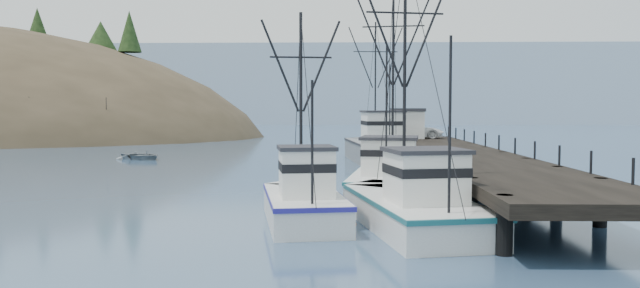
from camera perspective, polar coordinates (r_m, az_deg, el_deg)
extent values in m
plane|color=#2F4969|center=(25.56, -11.92, -7.66)|extent=(400.00, 400.00, 0.00)
cube|color=black|center=(41.32, 12.86, -1.04)|extent=(6.00, 44.00, 0.50)
cylinder|color=black|center=(21.47, 16.51, -7.12)|extent=(0.56, 0.56, 2.00)
cylinder|color=black|center=(26.27, 13.68, -5.18)|extent=(0.56, 0.56, 2.00)
cylinder|color=black|center=(27.83, 24.25, -4.90)|extent=(0.56, 0.56, 2.00)
cylinder|color=black|center=(31.13, 11.75, -3.83)|extent=(0.56, 0.56, 2.00)
cylinder|color=black|center=(32.45, 20.84, -3.69)|extent=(0.56, 0.56, 2.00)
cylinder|color=black|center=(36.03, 10.34, -2.85)|extent=(0.56, 0.56, 2.00)
cylinder|color=black|center=(37.18, 18.30, -2.77)|extent=(0.56, 0.56, 2.00)
cylinder|color=black|center=(40.95, 9.27, -2.10)|extent=(0.56, 0.56, 2.00)
cylinder|color=black|center=(41.97, 16.33, -2.06)|extent=(0.56, 0.56, 2.00)
cylinder|color=black|center=(45.89, 8.44, -1.51)|extent=(0.56, 0.56, 2.00)
cylinder|color=black|center=(46.80, 14.77, -1.49)|extent=(0.56, 0.56, 2.00)
cylinder|color=black|center=(50.84, 7.76, -1.03)|extent=(0.56, 0.56, 2.00)
cylinder|color=black|center=(51.66, 13.51, -1.03)|extent=(0.56, 0.56, 2.00)
cylinder|color=black|center=(55.80, 7.21, -0.64)|extent=(0.56, 0.56, 2.00)
cylinder|color=black|center=(56.55, 12.46, -0.64)|extent=(0.56, 0.56, 2.00)
cylinder|color=black|center=(60.77, 6.74, -0.32)|extent=(0.56, 0.56, 2.00)
cylinder|color=black|center=(61.46, 11.58, -0.32)|extent=(0.56, 0.56, 2.00)
cube|color=beige|center=(91.66, -27.07, 0.82)|extent=(4.00, 5.00, 2.80)
cube|color=beige|center=(95.23, -23.22, 0.99)|extent=(4.00, 5.00, 2.80)
cube|color=#9EB2C6|center=(194.50, 2.76, 1.90)|extent=(360.00, 40.00, 26.00)
cube|color=silver|center=(214.42, -10.82, 1.98)|extent=(180.00, 25.00, 18.00)
cube|color=silver|center=(85.76, -18.90, 0.12)|extent=(1.00, 3.50, 0.90)
cylinder|color=black|center=(85.66, -18.94, 2.05)|extent=(0.08, 0.08, 6.00)
cube|color=silver|center=(95.43, -19.55, 0.41)|extent=(1.00, 3.50, 0.90)
cylinder|color=black|center=(95.34, -19.58, 2.15)|extent=(0.08, 0.08, 6.00)
cube|color=silver|center=(89.25, -22.02, 0.17)|extent=(1.00, 3.50, 0.90)
cylinder|color=black|center=(89.15, -22.06, 2.03)|extent=(0.08, 0.08, 6.00)
cube|color=silver|center=(85.98, -24.97, -0.01)|extent=(1.00, 3.50, 0.90)
cylinder|color=black|center=(85.88, -25.02, 1.92)|extent=(0.08, 0.08, 6.00)
cube|color=silver|center=(96.31, -19.29, 0.44)|extent=(1.00, 3.50, 0.90)
cylinder|color=black|center=(96.22, -19.33, 2.17)|extent=(0.08, 0.08, 6.00)
cube|color=silver|center=(25.41, 8.64, -6.66)|extent=(5.49, 10.03, 1.60)
cube|color=silver|center=(29.89, 5.76, -5.14)|extent=(3.63, 3.63, 1.60)
cube|color=#17555C|center=(25.30, 8.66, -5.10)|extent=(5.61, 10.28, 0.18)
cube|color=silver|center=(24.02, 9.60, -3.03)|extent=(3.07, 3.13, 1.90)
cube|color=#26262B|center=(23.93, 9.62, -0.58)|extent=(3.33, 3.42, 0.16)
cylinder|color=black|center=(26.45, 7.75, 6.40)|extent=(0.14, 0.14, 10.05)
cylinder|color=black|center=(21.60, 11.79, 1.73)|extent=(0.10, 0.10, 6.03)
cube|color=silver|center=(26.34, -1.48, -6.27)|extent=(4.15, 7.81, 1.60)
cube|color=silver|center=(29.99, -2.26, -5.09)|extent=(2.95, 2.95, 1.60)
cube|color=navy|center=(26.24, -1.48, -4.76)|extent=(4.24, 8.00, 0.18)
cube|color=silver|center=(25.17, -1.25, -2.70)|extent=(2.40, 2.40, 1.90)
cube|color=#26262B|center=(25.08, -1.25, -0.36)|extent=(2.61, 2.62, 0.16)
cylinder|color=black|center=(27.11, -1.76, 3.87)|extent=(0.14, 0.14, 7.70)
cylinder|color=black|center=(23.18, -0.72, 0.16)|extent=(0.10, 0.10, 4.62)
cube|color=silver|center=(35.28, 6.48, -3.84)|extent=(5.44, 10.83, 1.60)
cube|color=silver|center=(40.41, 6.91, -2.93)|extent=(3.95, 3.95, 1.60)
cube|color=#1C6A71|center=(35.20, 6.48, -2.71)|extent=(5.56, 11.10, 0.18)
cube|color=silver|center=(33.78, 6.36, -1.18)|extent=(3.18, 3.29, 1.90)
cube|color=#26262B|center=(33.72, 6.37, 0.57)|extent=(3.46, 3.59, 0.16)
cylinder|color=black|center=(36.65, 6.69, 6.35)|extent=(0.14, 0.14, 11.07)
cylinder|color=black|center=(31.03, 6.09, 2.81)|extent=(0.10, 0.10, 6.64)
cube|color=slate|center=(55.97, 5.39, -0.88)|extent=(5.90, 13.49, 2.20)
cube|color=slate|center=(62.41, 4.36, -0.44)|extent=(4.52, 4.52, 2.20)
cube|color=black|center=(55.91, 5.40, 0.15)|extent=(6.03, 13.83, 0.18)
cube|color=silver|center=(54.20, 5.71, 1.53)|extent=(3.55, 4.01, 2.60)
cube|color=#26262B|center=(54.17, 5.72, 2.99)|extent=(3.86, 4.37, 0.16)
cylinder|color=black|center=(57.85, 5.08, 5.73)|extent=(0.14, 0.14, 10.85)
cylinder|color=black|center=(50.87, 6.40, 3.61)|extent=(0.10, 0.10, 6.51)
cube|color=silver|center=(58.79, 8.00, 1.75)|extent=(2.80, 3.00, 2.50)
cube|color=#26262B|center=(58.77, 8.01, 3.11)|extent=(3.00, 3.20, 0.30)
imported|color=white|center=(58.90, 8.77, 1.23)|extent=(5.35, 2.83, 1.43)
imported|color=slate|center=(60.91, -16.01, -1.36)|extent=(5.92, 5.67, 1.00)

